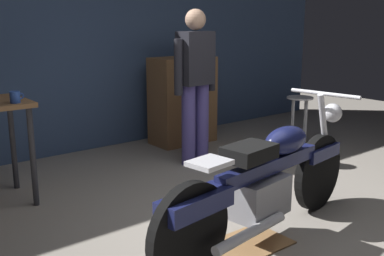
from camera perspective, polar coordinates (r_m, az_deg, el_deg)
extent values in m
plane|color=gray|center=(3.71, 7.25, -11.75)|extent=(12.00, 12.00, 0.00)
cube|color=#384C70|center=(5.67, -13.38, 12.85)|extent=(8.00, 0.12, 3.10)
cylinder|color=#2D2D33|center=(4.11, -19.12, -3.44)|extent=(0.05, 0.05, 0.86)
cylinder|color=#2D2D33|center=(4.59, -21.30, -1.90)|extent=(0.05, 0.05, 0.86)
cylinder|color=black|center=(4.00, 15.36, -5.31)|extent=(0.64, 0.16, 0.64)
cylinder|color=black|center=(2.82, -0.32, -12.91)|extent=(0.64, 0.16, 0.64)
cube|color=#191E4C|center=(3.95, 15.52, -2.88)|extent=(0.46, 0.20, 0.10)
cube|color=#191E4C|center=(2.78, 0.40, -9.32)|extent=(0.54, 0.25, 0.12)
cube|color=gray|center=(3.32, 8.48, -8.45)|extent=(0.47, 0.30, 0.28)
cube|color=#191E4C|center=(3.33, 9.60, -4.61)|extent=(1.10, 0.25, 0.10)
ellipsoid|color=#191E4C|center=(3.45, 11.57, -1.46)|extent=(0.47, 0.28, 0.20)
cube|color=black|center=(3.09, 7.10, -3.03)|extent=(0.39, 0.29, 0.10)
cube|color=silver|center=(2.79, 2.18, -4.34)|extent=(0.27, 0.23, 0.03)
cylinder|color=silver|center=(3.96, 16.07, -0.56)|extent=(0.27, 0.09, 0.68)
cylinder|color=silver|center=(3.86, 16.10, 4.10)|extent=(0.12, 0.60, 0.03)
sphere|color=silver|center=(4.03, 17.00, 1.81)|extent=(0.16, 0.16, 0.16)
cylinder|color=silver|center=(3.07, 7.27, -12.74)|extent=(0.70, 0.17, 0.07)
cylinder|color=#544A95|center=(5.12, 1.23, 0.64)|extent=(0.15, 0.15, 0.88)
cylinder|color=#544A95|center=(4.98, -0.43, 0.30)|extent=(0.15, 0.15, 0.88)
cube|color=#26262D|center=(4.94, 0.43, 8.65)|extent=(0.39, 0.25, 0.56)
cylinder|color=#26262D|center=(5.11, 2.42, 7.90)|extent=(0.09, 0.09, 0.58)
cylinder|color=#26262D|center=(4.79, -1.70, 7.53)|extent=(0.09, 0.09, 0.58)
sphere|color=tan|center=(4.92, 0.43, 13.29)|extent=(0.22, 0.22, 0.22)
cylinder|color=#B2B2B7|center=(5.77, 13.24, 3.67)|extent=(0.32, 0.32, 0.02)
cylinder|color=#B2B2B7|center=(5.91, 13.74, 0.71)|extent=(0.02, 0.02, 0.62)
cylinder|color=#B2B2B7|center=(5.89, 12.24, 0.76)|extent=(0.02, 0.02, 0.62)
cylinder|color=#B2B2B7|center=(5.74, 12.39, 0.42)|extent=(0.02, 0.02, 0.62)
cylinder|color=#B2B2B7|center=(5.76, 13.92, 0.38)|extent=(0.02, 0.02, 0.62)
cube|color=brown|center=(5.89, -1.17, 3.44)|extent=(0.80, 0.44, 1.10)
sphere|color=tan|center=(5.67, 0.23, 6.11)|extent=(0.04, 0.04, 0.04)
sphere|color=tan|center=(5.71, 0.23, 3.13)|extent=(0.04, 0.04, 0.04)
sphere|color=tan|center=(5.78, 0.23, 0.20)|extent=(0.04, 0.04, 0.04)
cube|color=olive|center=(3.41, 7.11, -14.02)|extent=(0.56, 0.40, 0.01)
cylinder|color=#2D51AD|center=(4.01, -21.08, 3.59)|extent=(0.08, 0.08, 0.10)
torus|color=#2D51AD|center=(4.02, -20.45, 3.74)|extent=(0.05, 0.01, 0.05)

